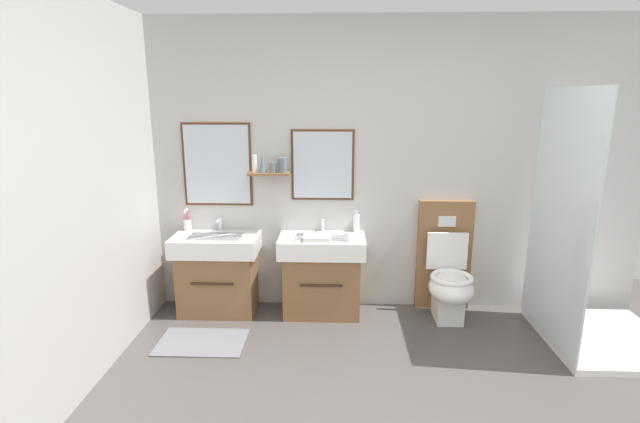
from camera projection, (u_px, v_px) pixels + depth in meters
wall_back at (389, 168)px, 4.13m from camera, size 4.41×0.27×2.54m
bath_mat at (202, 342)px, 3.68m from camera, size 0.68×0.44×0.01m
vanity_sink_left at (218, 272)px, 4.15m from camera, size 0.74×0.45×0.71m
tap_on_left_sink at (220, 223)px, 4.21m from camera, size 0.03×0.13×0.11m
vanity_sink_right at (322, 273)px, 4.12m from camera, size 0.74×0.45×0.71m
tap_on_right_sink at (322, 224)px, 4.18m from camera, size 0.03×0.13×0.11m
toilet at (447, 275)px, 4.07m from camera, size 0.48×0.62×1.00m
toothbrush_cup at (187, 225)px, 4.21m from camera, size 0.07×0.07×0.21m
soap_dispenser at (356, 223)px, 4.17m from camera, size 0.06×0.06×0.19m
folded_hand_towel at (317, 238)px, 3.92m from camera, size 0.22×0.16×0.04m
shower_tray at (588, 293)px, 3.61m from camera, size 0.94×0.98×1.95m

